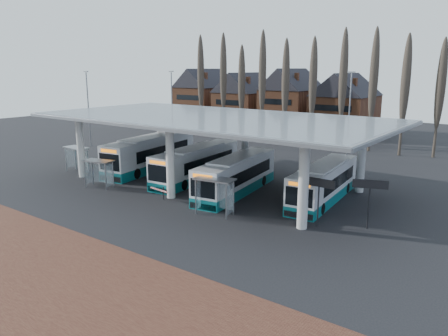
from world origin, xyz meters
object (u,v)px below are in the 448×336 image
Objects in this scene: bus_2 at (237,176)px; shelter_1 at (100,167)px; shelter_0 at (78,154)px; shelter_2 at (216,188)px; bus_3 at (324,183)px; bus_0 at (151,154)px; bus_1 at (197,164)px.

bus_2 is 3.98× the size of shelter_1.
shelter_0 is at bearing -177.67° from bus_2.
shelter_0 is 19.83m from shelter_2.
shelter_0 is 0.93× the size of shelter_2.
bus_3 is 3.81× the size of shelter_1.
bus_2 is 7.38m from bus_3.
bus_0 reaches higher than bus_1.
bus_2 is at bearing -18.10° from bus_0.
shelter_1 is at bearing -161.06° from bus_3.
shelter_2 is at bearing -1.80° from shelter_0.
bus_0 is at bearing 169.89° from bus_1.
bus_0 is 1.11× the size of bus_1.
shelter_0 is (-5.22, -5.41, 0.23)m from bus_0.
bus_1 is 4.05× the size of shelter_0.
bus_1 is 5.87m from bus_2.
shelter_0 is at bearing -172.47° from bus_3.
bus_1 is 12.96m from shelter_0.
bus_2 reaches higher than bus_3.
shelter_0 is 1.00× the size of shelter_1.
bus_3 is at bearing 9.88° from bus_2.
bus_0 is 4.48× the size of shelter_1.
shelter_0 is at bearing -142.91° from bus_0.
bus_1 is 9.04m from shelter_1.
bus_1 is 12.72m from bus_3.
shelter_2 is at bearing -127.71° from bus_3.
bus_0 is at bearing 175.40° from bus_3.
shelter_1 is 13.01m from shelter_2.
bus_2 reaches higher than shelter_0.
shelter_0 reaches higher than shelter_1.
bus_1 reaches higher than shelter_1.
bus_2 is 12.46m from shelter_1.
shelter_0 is at bearing 164.69° from shelter_2.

